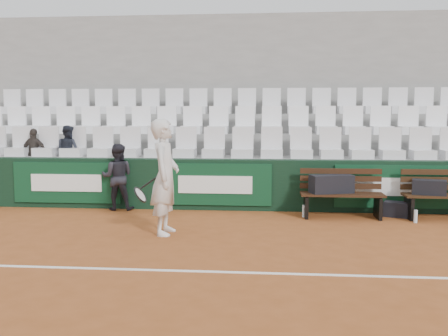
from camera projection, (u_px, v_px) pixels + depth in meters
The scene contains 21 objects.
ground at pixel (198, 272), 5.99m from camera, with size 80.00×80.00×0.00m, color brown.
court_baseline at pixel (198, 271), 5.99m from camera, with size 18.00×0.06×0.01m, color white.
back_barrier at pixel (229, 184), 9.89m from camera, with size 18.00×0.34×1.00m.
grandstand_tier_front at pixel (229, 180), 10.52m from camera, with size 18.00×0.95×1.00m, color gray.
grandstand_tier_mid at pixel (232, 165), 11.44m from camera, with size 18.00×0.95×1.45m, color gray.
grandstand_tier_back at pixel (235, 152), 12.36m from camera, with size 18.00×0.95×1.90m, color gray.
grandstand_rear_wall at pixel (236, 102), 12.84m from camera, with size 18.00×0.30×4.40m, color gray.
seat_row_front at pixel (228, 142), 10.26m from camera, with size 11.90×0.44×0.63m, color silver.
seat_row_mid at pixel (231, 120), 11.15m from camera, with size 11.90×0.44×0.63m, color white.
seat_row_back at pixel (234, 101), 12.05m from camera, with size 11.90×0.44×0.63m, color silver.
bench_left at pixel (342, 205), 9.12m from camera, with size 1.50×0.56×0.45m, color #331C0F.
bench_right at pixel (446, 207), 8.97m from camera, with size 1.50×0.56×0.45m, color #341E0F.
sports_bag_left at pixel (331, 184), 9.14m from camera, with size 0.77×0.33×0.33m, color black.
sports_bag_right at pixel (429, 187), 8.95m from camera, with size 0.57×0.27×0.27m, color black.
sports_bag_ground at pixel (397, 209), 9.21m from camera, with size 0.46×0.28×0.28m, color black.
water_bottle_near at pixel (304, 211), 9.17m from camera, with size 0.06×0.06×0.23m, color silver.
water_bottle_far at pixel (416, 216), 8.69m from camera, with size 0.06×0.06×0.23m, color silver.
tennis_player at pixel (165, 177), 7.81m from camera, with size 0.72×0.67×1.81m.
ball_kid at pixel (117, 177), 9.84m from camera, with size 0.64×0.50×1.31m, color black.
spectator_b at pixel (34, 132), 10.66m from camera, with size 0.61×0.25×1.04m, color #312B27.
spectator_c at pixel (68, 130), 10.59m from camera, with size 0.54×0.42×1.11m, color black.
Camera 1 is at (0.83, -5.78, 1.88)m, focal length 40.00 mm.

